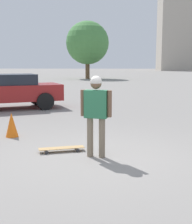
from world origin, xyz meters
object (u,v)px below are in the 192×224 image
skateboard (62,148)px  traffic_cone (12,125)px  person (96,108)px  car_parked_near (10,90)px

skateboard → traffic_cone: 2.04m
person → skateboard: size_ratio=1.65×
skateboard → traffic_cone: traffic_cone is taller
car_parked_near → skateboard: bearing=91.9°
traffic_cone → person: bearing=143.1°
person → traffic_cone: (2.27, -1.71, -0.70)m
skateboard → car_parked_near: size_ratio=0.22×
skateboard → traffic_cone: size_ratio=1.56×
skateboard → car_parked_near: (3.10, -6.42, 0.71)m
person → skateboard: person is taller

